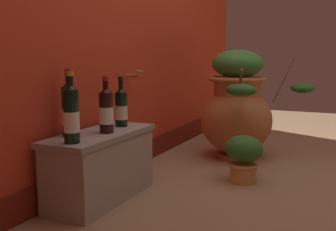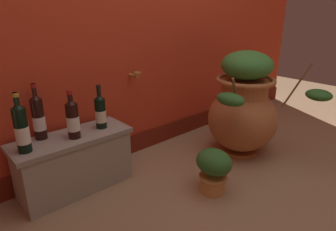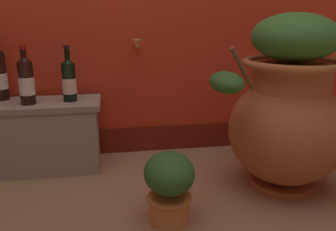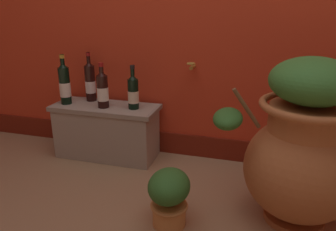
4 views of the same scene
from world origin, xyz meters
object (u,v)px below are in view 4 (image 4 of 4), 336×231
object	(u,v)px
wine_bottle_left	(133,92)
wine_bottle_middle	(90,81)
wine_bottle_right	(65,84)
potted_shrub	(169,195)
terracotta_urn	(305,150)
wine_bottle_back	(103,89)

from	to	relation	value
wine_bottle_left	wine_bottle_middle	xyz separation A→B (m)	(-0.37, 0.09, 0.03)
wine_bottle_left	wine_bottle_right	distance (m)	0.50
wine_bottle_left	wine_bottle_middle	world-z (taller)	wine_bottle_middle
wine_bottle_left	potted_shrub	world-z (taller)	wine_bottle_left
terracotta_urn	potted_shrub	xyz separation A→B (m)	(-0.61, -0.21, -0.22)
wine_bottle_middle	wine_bottle_back	world-z (taller)	wine_bottle_middle
wine_bottle_right	potted_shrub	xyz separation A→B (m)	(0.93, -0.60, -0.36)
potted_shrub	wine_bottle_back	bearing A→B (deg)	136.81
wine_bottle_left	wine_bottle_right	size ratio (longest dim) A/B	0.85
wine_bottle_back	potted_shrub	xyz separation A→B (m)	(0.64, -0.60, -0.34)
wine_bottle_right	wine_bottle_back	world-z (taller)	wine_bottle_right
wine_bottle_left	wine_bottle_middle	bearing A→B (deg)	165.88
terracotta_urn	wine_bottle_back	distance (m)	1.31
wine_bottle_right	wine_bottle_middle	bearing A→B (deg)	41.61
terracotta_urn	wine_bottle_left	distance (m)	1.13
wine_bottle_right	potted_shrub	world-z (taller)	wine_bottle_right
wine_bottle_left	wine_bottle_middle	size ratio (longest dim) A/B	0.84
wine_bottle_middle	terracotta_urn	bearing A→B (deg)	-19.81
wine_bottle_left	potted_shrub	xyz separation A→B (m)	(0.43, -0.63, -0.33)
terracotta_urn	wine_bottle_back	xyz separation A→B (m)	(-1.25, 0.38, 0.11)
terracotta_urn	wine_bottle_back	world-z (taller)	terracotta_urn
terracotta_urn	potted_shrub	world-z (taller)	terracotta_urn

